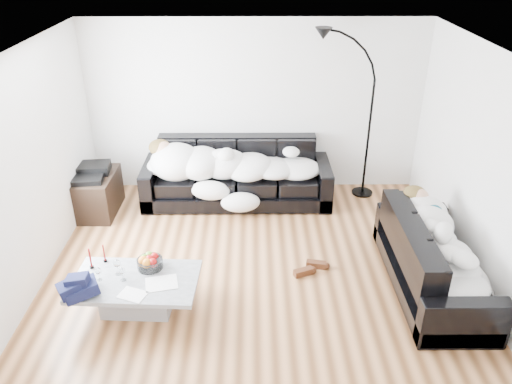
{
  "coord_description": "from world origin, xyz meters",
  "views": [
    {
      "loc": [
        -0.04,
        -4.93,
        3.68
      ],
      "look_at": [
        0.0,
        0.3,
        0.9
      ],
      "focal_mm": 35.0,
      "sensor_mm": 36.0,
      "label": 1
    }
  ],
  "objects_px": {
    "sleeper_back": "(237,162)",
    "candle_right": "(104,254)",
    "coffee_table": "(137,294)",
    "shoes": "(309,268)",
    "sofa_right": "(435,256)",
    "candle_left": "(90,259)",
    "floor_lamp": "(369,127)",
    "fruit_bowl": "(150,261)",
    "stereo": "(92,171)",
    "wine_glass_b": "(99,274)",
    "sleeper_right": "(438,240)",
    "wine_glass_a": "(117,267)",
    "wine_glass_c": "(123,274)",
    "av_cabinet": "(96,194)",
    "sofa_back": "(237,173)"
  },
  "relations": [
    {
      "from": "coffee_table",
      "to": "stereo",
      "type": "height_order",
      "value": "stereo"
    },
    {
      "from": "stereo",
      "to": "sofa_right",
      "type": "bearing_deg",
      "value": -27.55
    },
    {
      "from": "sleeper_right",
      "to": "coffee_table",
      "type": "height_order",
      "value": "sleeper_right"
    },
    {
      "from": "sofa_right",
      "to": "sleeper_right",
      "type": "distance_m",
      "value": 0.22
    },
    {
      "from": "wine_glass_c",
      "to": "candle_left",
      "type": "xyz_separation_m",
      "value": [
        -0.39,
        0.21,
        0.04
      ]
    },
    {
      "from": "candle_left",
      "to": "candle_right",
      "type": "relative_size",
      "value": 1.15
    },
    {
      "from": "sofa_back",
      "to": "candle_right",
      "type": "height_order",
      "value": "sofa_back"
    },
    {
      "from": "sofa_right",
      "to": "floor_lamp",
      "type": "height_order",
      "value": "floor_lamp"
    },
    {
      "from": "candle_right",
      "to": "floor_lamp",
      "type": "bearing_deg",
      "value": 34.67
    },
    {
      "from": "wine_glass_c",
      "to": "candle_right",
      "type": "bearing_deg",
      "value": 129.73
    },
    {
      "from": "wine_glass_c",
      "to": "candle_left",
      "type": "height_order",
      "value": "candle_left"
    },
    {
      "from": "candle_left",
      "to": "sleeper_back",
      "type": "bearing_deg",
      "value": 55.11
    },
    {
      "from": "sleeper_back",
      "to": "candle_right",
      "type": "xyz_separation_m",
      "value": [
        -1.41,
        -2.08,
        -0.16
      ]
    },
    {
      "from": "coffee_table",
      "to": "stereo",
      "type": "relative_size",
      "value": 3.0
    },
    {
      "from": "sofa_back",
      "to": "sleeper_right",
      "type": "distance_m",
      "value": 3.09
    },
    {
      "from": "wine_glass_b",
      "to": "av_cabinet",
      "type": "height_order",
      "value": "av_cabinet"
    },
    {
      "from": "stereo",
      "to": "floor_lamp",
      "type": "height_order",
      "value": "floor_lamp"
    },
    {
      "from": "wine_glass_a",
      "to": "candle_left",
      "type": "height_order",
      "value": "candle_left"
    },
    {
      "from": "sleeper_right",
      "to": "candle_left",
      "type": "bearing_deg",
      "value": 92.39
    },
    {
      "from": "shoes",
      "to": "sofa_right",
      "type": "bearing_deg",
      "value": -22.55
    },
    {
      "from": "sofa_back",
      "to": "sofa_right",
      "type": "bearing_deg",
      "value": -42.4
    },
    {
      "from": "sofa_right",
      "to": "candle_right",
      "type": "xyz_separation_m",
      "value": [
        -3.69,
        -0.04,
        0.08
      ]
    },
    {
      "from": "fruit_bowl",
      "to": "wine_glass_b",
      "type": "distance_m",
      "value": 0.54
    },
    {
      "from": "wine_glass_b",
      "to": "candle_right",
      "type": "height_order",
      "value": "candle_right"
    },
    {
      "from": "coffee_table",
      "to": "shoes",
      "type": "bearing_deg",
      "value": 18.44
    },
    {
      "from": "sofa_back",
      "to": "candle_left",
      "type": "distance_m",
      "value": 2.71
    },
    {
      "from": "sofa_right",
      "to": "shoes",
      "type": "height_order",
      "value": "sofa_right"
    },
    {
      "from": "sofa_back",
      "to": "wine_glass_c",
      "type": "bearing_deg",
      "value": -114.81
    },
    {
      "from": "fruit_bowl",
      "to": "stereo",
      "type": "height_order",
      "value": "stereo"
    },
    {
      "from": "coffee_table",
      "to": "candle_left",
      "type": "distance_m",
      "value": 0.64
    },
    {
      "from": "sofa_back",
      "to": "wine_glass_a",
      "type": "distance_m",
      "value": 2.64
    },
    {
      "from": "fruit_bowl",
      "to": "stereo",
      "type": "distance_m",
      "value": 2.22
    },
    {
      "from": "wine_glass_b",
      "to": "candle_right",
      "type": "relative_size",
      "value": 0.7
    },
    {
      "from": "sleeper_right",
      "to": "wine_glass_a",
      "type": "xyz_separation_m",
      "value": [
        -3.49,
        -0.27,
        -0.16
      ]
    },
    {
      "from": "candle_left",
      "to": "wine_glass_a",
      "type": "bearing_deg",
      "value": -18.82
    },
    {
      "from": "wine_glass_b",
      "to": "coffee_table",
      "type": "bearing_deg",
      "value": 0.43
    },
    {
      "from": "wine_glass_a",
      "to": "wine_glass_c",
      "type": "bearing_deg",
      "value": -54.04
    },
    {
      "from": "sofa_right",
      "to": "candle_left",
      "type": "bearing_deg",
      "value": 92.39
    },
    {
      "from": "sofa_right",
      "to": "candle_left",
      "type": "xyz_separation_m",
      "value": [
        -3.81,
        -0.16,
        0.1
      ]
    },
    {
      "from": "wine_glass_a",
      "to": "sofa_back",
      "type": "bearing_deg",
      "value": 62.67
    },
    {
      "from": "sleeper_right",
      "to": "candle_left",
      "type": "height_order",
      "value": "sleeper_right"
    },
    {
      "from": "wine_glass_c",
      "to": "sofa_right",
      "type": "bearing_deg",
      "value": 6.24
    },
    {
      "from": "candle_left",
      "to": "wine_glass_c",
      "type": "bearing_deg",
      "value": -28.68
    },
    {
      "from": "sofa_right",
      "to": "coffee_table",
      "type": "height_order",
      "value": "sofa_right"
    },
    {
      "from": "sleeper_back",
      "to": "floor_lamp",
      "type": "height_order",
      "value": "floor_lamp"
    },
    {
      "from": "stereo",
      "to": "wine_glass_b",
      "type": "bearing_deg",
      "value": -78.57
    },
    {
      "from": "sleeper_right",
      "to": "shoes",
      "type": "relative_size",
      "value": 4.34
    },
    {
      "from": "coffee_table",
      "to": "shoes",
      "type": "distance_m",
      "value": 2.04
    },
    {
      "from": "sleeper_back",
      "to": "floor_lamp",
      "type": "relative_size",
      "value": 1.06
    },
    {
      "from": "wine_glass_a",
      "to": "stereo",
      "type": "distance_m",
      "value": 2.18
    }
  ]
}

